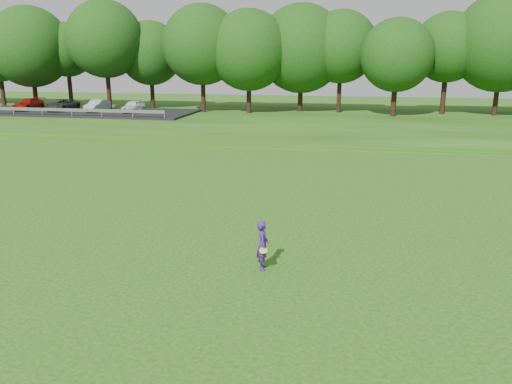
# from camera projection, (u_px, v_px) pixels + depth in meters

# --- Properties ---
(ground) EXTENTS (140.00, 140.00, 0.00)m
(ground) POSITION_uv_depth(u_px,v_px,m) (216.00, 250.00, 16.59)
(ground) COLOR #1C470D
(ground) RESTS_ON ground
(berm) EXTENTS (130.00, 30.00, 0.60)m
(berm) POSITION_uv_depth(u_px,v_px,m) (310.00, 120.00, 48.71)
(berm) COLOR #1C470D
(berm) RESTS_ON ground
(walking_path) EXTENTS (130.00, 1.60, 0.04)m
(walking_path) POSITION_uv_depth(u_px,v_px,m) (292.00, 147.00, 35.52)
(walking_path) COLOR gray
(walking_path) RESTS_ON ground
(treeline) EXTENTS (104.00, 7.00, 15.00)m
(treeline) POSITION_uv_depth(u_px,v_px,m) (316.00, 38.00, 50.46)
(treeline) COLOR #193C0D
(treeline) RESTS_ON berm
(parking_lot) EXTENTS (24.00, 9.00, 1.38)m
(parking_lot) POSITION_uv_depth(u_px,v_px,m) (76.00, 109.00, 51.96)
(parking_lot) COLOR black
(parking_lot) RESTS_ON berm
(woman) EXTENTS (0.48, 0.73, 1.53)m
(woman) POSITION_uv_depth(u_px,v_px,m) (263.00, 245.00, 14.94)
(woman) COLOR #3F1B7B
(woman) RESTS_ON ground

